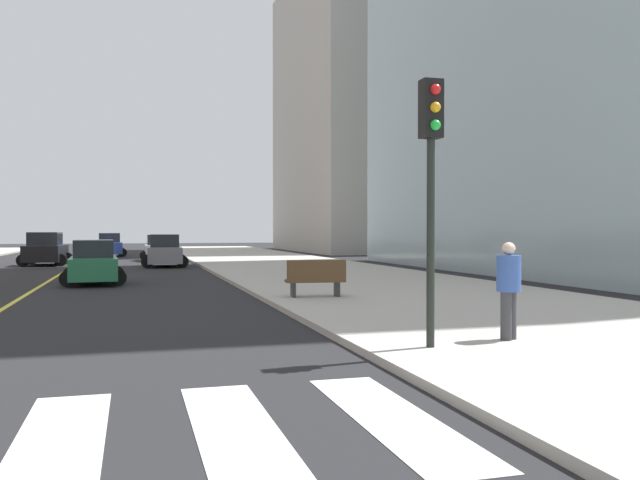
# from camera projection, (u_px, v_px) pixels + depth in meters

# --- Properties ---
(sidewalk_kerb_east) EXTENTS (10.00, 120.00, 0.15)m
(sidewalk_kerb_east) POSITION_uv_depth(u_px,v_px,m) (377.00, 286.00, 24.62)
(sidewalk_kerb_east) COLOR #B2ADA3
(sidewalk_kerb_east) RESTS_ON ground
(lane_divider_paint) EXTENTS (0.16, 80.00, 0.01)m
(lane_divider_paint) POSITION_uv_depth(u_px,v_px,m) (75.00, 265.00, 40.53)
(lane_divider_paint) COLOR yellow
(lane_divider_paint) RESTS_ON ground
(parking_garage_concrete) EXTENTS (18.00, 24.00, 29.05)m
(parking_garage_concrete) POSITION_uv_depth(u_px,v_px,m) (380.00, 113.00, 69.77)
(parking_garage_concrete) COLOR #B2ADA3
(parking_garage_concrete) RESTS_ON ground
(car_blue_nearest) EXTENTS (2.82, 4.39, 1.92)m
(car_blue_nearest) POSITION_uv_depth(u_px,v_px,m) (109.00, 245.00, 54.56)
(car_blue_nearest) COLOR #2D479E
(car_blue_nearest) RESTS_ON ground
(car_black_second) EXTENTS (2.97, 4.64, 2.04)m
(car_black_second) POSITION_uv_depth(u_px,v_px,m) (46.00, 250.00, 40.65)
(car_black_second) COLOR black
(car_black_second) RESTS_ON ground
(car_green_third) EXTENTS (2.58, 4.03, 1.77)m
(car_green_third) POSITION_uv_depth(u_px,v_px,m) (94.00, 263.00, 26.51)
(car_green_third) COLOR #236B42
(car_green_third) RESTS_ON ground
(car_white_fifth) EXTENTS (2.59, 4.14, 1.84)m
(car_white_fifth) POSITION_uv_depth(u_px,v_px,m) (159.00, 249.00, 46.66)
(car_white_fifth) COLOR silver
(car_white_fifth) RESTS_ON ground
(car_gray_sixth) EXTENTS (2.75, 4.33, 1.91)m
(car_gray_sixth) POSITION_uv_depth(u_px,v_px,m) (165.00, 252.00, 39.20)
(car_gray_sixth) COLOR slate
(car_gray_sixth) RESTS_ON ground
(traffic_light_near_corner) EXTENTS (0.36, 0.41, 4.59)m
(traffic_light_near_corner) POSITION_uv_depth(u_px,v_px,m) (431.00, 159.00, 11.29)
(traffic_light_near_corner) COLOR black
(traffic_light_near_corner) RESTS_ON sidewalk_kerb_east
(park_bench) EXTENTS (1.84, 0.70, 1.12)m
(park_bench) POSITION_uv_depth(u_px,v_px,m) (316.00, 279.00, 19.89)
(park_bench) COLOR brown
(park_bench) RESTS_ON sidewalk_kerb_east
(pedestrian_waiting_east) EXTENTS (0.44, 0.44, 1.79)m
(pedestrian_waiting_east) POSITION_uv_depth(u_px,v_px,m) (509.00, 286.00, 12.12)
(pedestrian_waiting_east) COLOR #38383D
(pedestrian_waiting_east) RESTS_ON sidewalk_kerb_east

